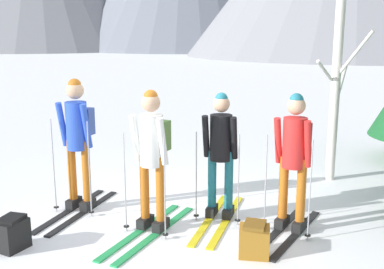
# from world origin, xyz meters

# --- Properties ---
(ground_plane) EXTENTS (400.00, 400.00, 0.00)m
(ground_plane) POSITION_xyz_m (0.00, 0.00, 0.00)
(ground_plane) COLOR white
(skier_in_blue) EXTENTS (0.61, 1.67, 1.78)m
(skier_in_blue) POSITION_xyz_m (-1.36, 0.05, 1.01)
(skier_in_blue) COLOR black
(skier_in_blue) RESTS_ON ground
(skier_in_white) EXTENTS (0.63, 1.83, 1.72)m
(skier_in_white) POSITION_xyz_m (-0.17, -0.33, 0.96)
(skier_in_white) COLOR green
(skier_in_white) RESTS_ON ground
(skier_in_black) EXTENTS (0.61, 1.74, 1.64)m
(skier_in_black) POSITION_xyz_m (0.53, 0.27, 0.91)
(skier_in_black) COLOR yellow
(skier_in_black) RESTS_ON ground
(skier_in_red) EXTENTS (0.74, 1.62, 1.68)m
(skier_in_red) POSITION_xyz_m (1.45, 0.11, 0.94)
(skier_in_red) COLOR black
(skier_in_red) RESTS_ON ground
(birch_tree_tall) EXTENTS (0.81, 1.37, 3.07)m
(birch_tree_tall) POSITION_xyz_m (1.95, 2.32, 1.56)
(birch_tree_tall) COLOR silver
(birch_tree_tall) RESTS_ON ground
(backpack_on_snow_front) EXTENTS (0.35, 0.28, 0.38)m
(backpack_on_snow_front) POSITION_xyz_m (1.11, -0.71, 0.19)
(backpack_on_snow_front) COLOR #99661E
(backpack_on_snow_front) RESTS_ON ground
(backpack_on_snow_beside) EXTENTS (0.30, 0.37, 0.38)m
(backpack_on_snow_beside) POSITION_xyz_m (-1.49, -1.25, 0.19)
(backpack_on_snow_beside) COLOR black
(backpack_on_snow_beside) RESTS_ON ground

